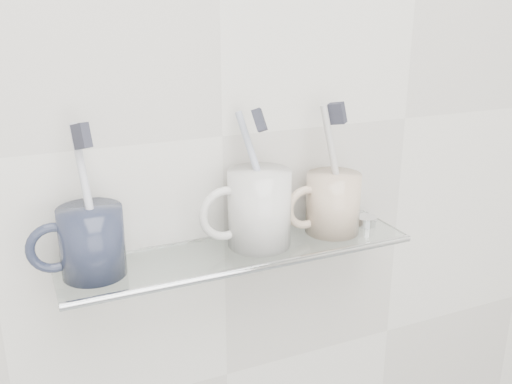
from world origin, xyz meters
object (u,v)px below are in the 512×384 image
shelf_glass (240,252)px  mug_right (333,203)px  mug_left (92,242)px  mug_center (259,208)px

shelf_glass → mug_right: size_ratio=5.50×
shelf_glass → mug_left: mug_left is taller
shelf_glass → mug_left: 0.20m
shelf_glass → mug_left: bearing=178.6°
shelf_glass → mug_left: size_ratio=5.53×
mug_left → mug_right: same height
mug_left → mug_center: mug_center is taller
shelf_glass → mug_right: bearing=1.9°
shelf_glass → mug_right: (0.15, 0.00, 0.05)m
mug_center → mug_right: size_ratio=1.22×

